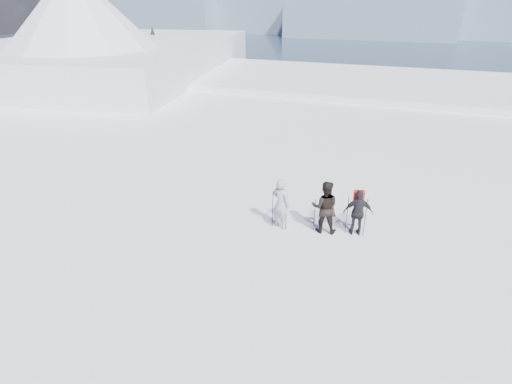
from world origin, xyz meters
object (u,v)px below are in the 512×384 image
skier_pack (358,213)px  skier_grey (281,204)px  skis_loose (330,205)px  skier_dark (325,207)px

skier_pack → skier_grey: bearing=-2.7°
skis_loose → skier_grey: bearing=-121.6°
skier_dark → skis_loose: 2.12m
skier_dark → skis_loose: skier_dark is taller
skier_grey → skis_loose: 2.70m
skier_grey → skier_dark: (1.43, 0.25, 0.01)m
skier_dark → skier_grey: bearing=0.1°
skier_dark → skier_pack: skier_dark is taller
skier_dark → skis_loose: size_ratio=1.09×
skier_grey → skier_dark: size_ratio=0.99×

